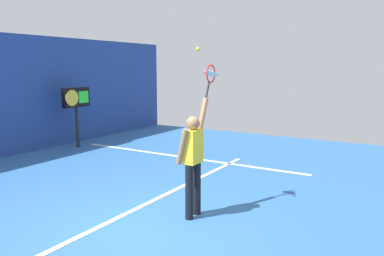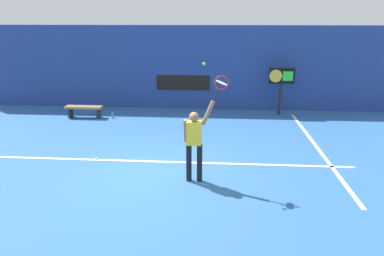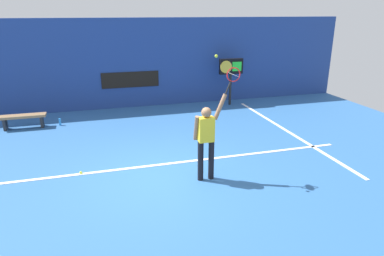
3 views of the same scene
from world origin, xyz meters
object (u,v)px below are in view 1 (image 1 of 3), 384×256
Objects in this scene: tennis_player at (193,157)px; scoreboard_clock at (76,100)px; tennis_racket at (210,76)px; tennis_ball at (198,49)px.

tennis_player is 6.67m from scoreboard_clock.
tennis_player is 3.15× the size of tennis_racket.
tennis_ball is 6.67m from scoreboard_clock.
tennis_player is 1.43m from tennis_racket.
tennis_player is 28.88× the size of tennis_ball.
tennis_ball reaches higher than tennis_racket.
tennis_racket reaches higher than scoreboard_clock.
scoreboard_clock is at bearing 64.94° from tennis_ball.
tennis_ball is (0.20, 0.03, 1.74)m from tennis_player.
tennis_racket is 6.48m from scoreboard_clock.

